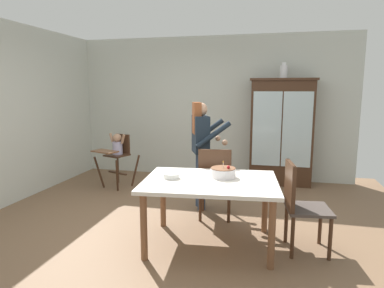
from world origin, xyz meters
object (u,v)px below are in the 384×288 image
adult_person (201,142)px  high_chair_with_toddler (117,150)px  birthday_cake (223,172)px  dining_chair_far_side (215,179)px  serving_bowl (172,176)px  china_cabinet (281,132)px  ceramic_vase (284,71)px  dining_chair_right_end (299,200)px  dining_table (210,188)px

adult_person → high_chair_with_toddler: bearing=44.4°
birthday_cake → dining_chair_far_side: (-0.19, 0.58, -0.24)m
serving_bowl → adult_person: bearing=85.7°
dining_chair_far_side → birthday_cake: bearing=101.5°
china_cabinet → serving_bowl: china_cabinet is taller
ceramic_vase → dining_chair_right_end: ceramic_vase is taller
dining_table → dining_chair_right_end: (0.93, 0.09, -0.09)m
dining_chair_far_side → high_chair_with_toddler: bearing=-35.8°
china_cabinet → dining_chair_far_side: china_cabinet is taller
dining_table → ceramic_vase: bearing=73.9°
dining_chair_right_end → china_cabinet: bearing=-4.6°
china_cabinet → dining_table: bearing=-106.2°
ceramic_vase → dining_table: 3.14m
china_cabinet → dining_chair_far_side: size_ratio=1.98×
ceramic_vase → dining_chair_far_side: (-0.85, -1.98, -1.46)m
dining_chair_far_side → dining_chair_right_end: bearing=140.7°
adult_person → dining_chair_far_side: (0.27, -0.39, -0.41)m
birthday_cake → ceramic_vase: bearing=75.4°
adult_person → birthday_cake: (0.46, -0.97, -0.17)m
dining_table → dining_chair_right_end: dining_chair_right_end is taller
high_chair_with_toddler → dining_table: 2.69m
serving_bowl → dining_chair_right_end: dining_chair_right_end is taller
birthday_cake → serving_bowl: 0.57m
dining_table → dining_chair_far_side: 0.74m
birthday_cake → serving_bowl: bearing=-162.3°
dining_table → birthday_cake: (0.12, 0.15, 0.14)m
high_chair_with_toddler → serving_bowl: size_ratio=5.28×
serving_bowl → dining_chair_far_side: size_ratio=0.19×
dining_chair_right_end → high_chair_with_toddler: bearing=51.7°
china_cabinet → serving_bowl: bearing=-114.0°
china_cabinet → ceramic_vase: ceramic_vase is taller
birthday_cake → serving_bowl: birthday_cake is taller
dining_chair_right_end → adult_person: bearing=43.1°
ceramic_vase → adult_person: 2.21m
adult_person → ceramic_vase: bearing=-58.0°
dining_chair_far_side → ceramic_vase: bearing=-119.7°
ceramic_vase → dining_chair_far_side: ceramic_vase is taller
ceramic_vase → birthday_cake: (-0.67, -2.56, -1.22)m
china_cabinet → high_chair_with_toddler: (-2.77, -0.90, -0.30)m
dining_chair_far_side → dining_table: bearing=89.1°
adult_person → dining_table: size_ratio=1.00×
dining_chair_far_side → dining_chair_right_end: 1.19m
serving_bowl → dining_chair_right_end: size_ratio=0.19×
ceramic_vase → high_chair_with_toddler: size_ratio=0.28×
birthday_cake → dining_chair_right_end: size_ratio=0.29×
serving_bowl → dining_chair_far_side: 0.87m
high_chair_with_toddler → dining_chair_far_side: 2.20m
dining_table → serving_bowl: 0.45m
china_cabinet → high_chair_with_toddler: 2.93m
ceramic_vase → high_chair_with_toddler: ceramic_vase is taller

